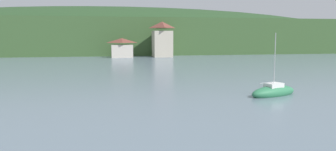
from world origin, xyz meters
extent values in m
cube|color=#38562D|center=(0.00, 153.79, 6.06)|extent=(352.00, 60.65, 12.12)
ellipsoid|color=#264223|center=(0.31, 168.95, 4.24)|extent=(246.40, 42.45, 29.32)
cube|color=beige|center=(0.00, 117.41, 1.84)|extent=(6.13, 3.89, 3.68)
pyramid|color=brown|center=(0.00, 117.41, 4.94)|extent=(6.43, 4.09, 1.36)
cube|color=#BCB29E|center=(12.10, 118.44, 3.87)|extent=(5.52, 5.96, 7.75)
pyramid|color=brown|center=(12.10, 118.44, 9.54)|extent=(5.80, 6.25, 1.93)
ellipsoid|color=#2D754C|center=(12.33, 52.01, 0.33)|extent=(6.45, 3.98, 1.48)
cylinder|color=#B7B7BC|center=(12.33, 52.01, 3.70)|extent=(0.07, 0.07, 5.92)
cylinder|color=#ADADB2|center=(11.32, 51.63, 1.45)|extent=(2.05, 0.82, 0.07)
cube|color=silver|center=(12.33, 52.01, 1.04)|extent=(2.22, 1.82, 0.60)
camera|label=1|loc=(-5.59, 19.71, 6.41)|focal=35.53mm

